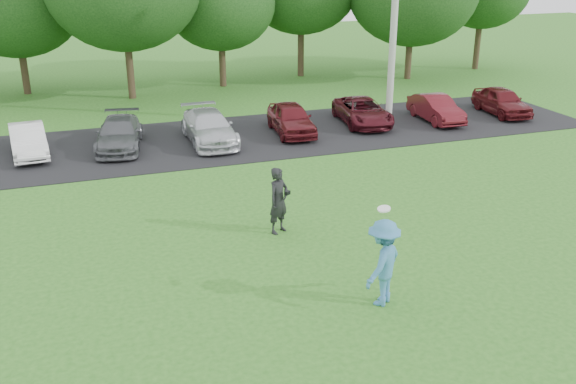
% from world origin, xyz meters
% --- Properties ---
extents(ground, '(100.00, 100.00, 0.00)m').
position_xyz_m(ground, '(0.00, 0.00, 0.00)').
color(ground, '#2A631C').
rests_on(ground, ground).
extents(parking_lot, '(32.00, 6.50, 0.03)m').
position_xyz_m(parking_lot, '(0.00, 13.00, 0.01)').
color(parking_lot, black).
rests_on(parking_lot, ground).
extents(utility_pole, '(0.28, 0.28, 9.65)m').
position_xyz_m(utility_pole, '(7.64, 12.64, 4.82)').
color(utility_pole, '#AFAEA9').
rests_on(utility_pole, ground).
extents(frisbee_player, '(1.41, 1.32, 2.26)m').
position_xyz_m(frisbee_player, '(0.83, -0.19, 0.96)').
color(frisbee_player, teal).
rests_on(frisbee_player, ground).
extents(camera_bystander, '(0.78, 0.71, 1.80)m').
position_xyz_m(camera_bystander, '(-0.10, 3.97, 0.90)').
color(camera_bystander, black).
rests_on(camera_bystander, ground).
extents(parked_cars, '(28.73, 4.66, 1.25)m').
position_xyz_m(parked_cars, '(-0.68, 12.91, 0.61)').
color(parked_cars, '#55575C').
rests_on(parked_cars, parking_lot).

